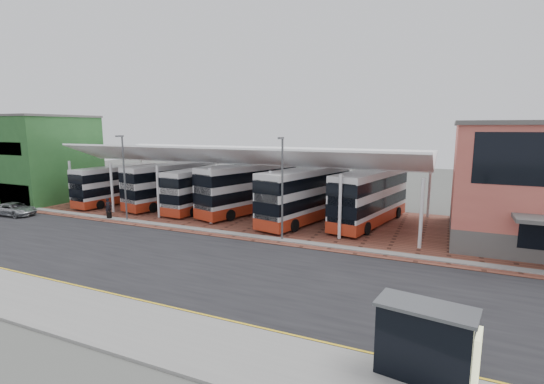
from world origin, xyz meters
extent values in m
plane|color=#4E504B|center=(0.00, 0.00, 0.00)|extent=(140.00, 140.00, 0.00)
cube|color=black|center=(0.00, -1.00, 0.01)|extent=(120.00, 14.00, 0.02)
cube|color=brown|center=(2.00, 13.00, 0.03)|extent=(72.00, 16.00, 0.06)
cube|color=gray|center=(0.00, -9.00, 0.07)|extent=(120.00, 4.00, 0.14)
cube|color=gray|center=(0.00, 6.20, 0.07)|extent=(120.00, 0.80, 0.14)
cube|color=yellow|center=(0.00, -7.00, 0.03)|extent=(120.00, 0.12, 0.01)
cube|color=yellow|center=(0.00, -6.70, 0.03)|extent=(120.00, 0.12, 0.01)
cylinder|color=white|center=(-24.00, 8.50, 2.60)|extent=(0.26, 0.26, 5.20)
cylinder|color=white|center=(-24.00, 19.50, 2.30)|extent=(0.26, 0.26, 4.60)
cylinder|color=white|center=(-18.00, 8.50, 2.60)|extent=(0.26, 0.26, 5.20)
cylinder|color=white|center=(-18.00, 19.50, 2.30)|extent=(0.26, 0.26, 4.60)
cylinder|color=white|center=(-12.00, 8.50, 2.60)|extent=(0.26, 0.26, 5.20)
cylinder|color=white|center=(-12.00, 19.50, 2.30)|extent=(0.26, 0.26, 4.60)
cylinder|color=white|center=(-6.00, 8.50, 2.60)|extent=(0.26, 0.26, 5.20)
cylinder|color=white|center=(-6.00, 19.50, 2.30)|extent=(0.26, 0.26, 4.60)
cylinder|color=white|center=(0.00, 8.50, 2.60)|extent=(0.26, 0.26, 5.20)
cylinder|color=white|center=(0.00, 19.50, 2.30)|extent=(0.26, 0.26, 4.60)
cylinder|color=white|center=(6.00, 8.50, 2.60)|extent=(0.26, 0.26, 5.20)
cylinder|color=white|center=(6.00, 19.50, 2.30)|extent=(0.26, 0.26, 4.60)
cylinder|color=white|center=(12.00, 8.50, 2.60)|extent=(0.26, 0.26, 5.20)
cylinder|color=white|center=(12.00, 19.50, 2.30)|extent=(0.26, 0.26, 4.60)
cube|color=white|center=(-6.00, 10.70, 6.10)|extent=(37.00, 4.95, 1.95)
cube|color=white|center=(-6.00, 16.30, 5.90)|extent=(37.00, 7.12, 1.43)
cube|color=#2D642D|center=(-30.00, 11.00, 5.00)|extent=(6.20, 10.00, 10.00)
cube|color=black|center=(-30.00, 6.10, 1.40)|extent=(5.20, 0.20, 2.40)
cube|color=black|center=(-30.00, 6.10, 6.50)|extent=(4.00, 0.20, 1.40)
cube|color=#565451|center=(-30.00, 11.00, 10.10)|extent=(6.40, 10.20, 0.25)
cube|color=beige|center=(-36.50, 11.00, 5.00)|extent=(6.20, 10.00, 10.00)
cube|color=#565451|center=(-36.50, 11.00, 10.10)|extent=(6.40, 10.20, 0.25)
cylinder|color=#53575B|center=(-14.00, 6.30, 4.00)|extent=(0.16, 0.16, 8.00)
cube|color=#53575B|center=(-14.00, 6.00, 8.00)|extent=(0.15, 0.90, 0.15)
cylinder|color=#53575B|center=(2.00, 6.30, 4.00)|extent=(0.16, 0.16, 8.00)
cube|color=#53575B|center=(2.00, 6.00, 8.00)|extent=(0.15, 0.90, 0.15)
cube|color=silver|center=(-21.44, 12.52, 2.33)|extent=(3.20, 10.56, 4.07)
cube|color=#AA2E17|center=(-21.44, 12.52, 0.67)|extent=(3.24, 10.60, 0.85)
cube|color=black|center=(-21.44, 12.52, 1.90)|extent=(3.24, 10.60, 0.90)
cube|color=black|center=(-21.44, 12.52, 3.42)|extent=(3.24, 10.60, 0.90)
cube|color=black|center=(-21.85, 7.38, 2.24)|extent=(2.13, 0.27, 3.40)
cylinder|color=black|center=(-22.88, 9.30, 0.53)|extent=(0.34, 0.96, 0.95)
cylinder|color=black|center=(-20.53, 9.10, 0.53)|extent=(0.34, 0.96, 0.95)
cylinder|color=black|center=(-22.35, 15.93, 0.53)|extent=(0.34, 0.96, 0.95)
cylinder|color=black|center=(-19.99, 15.74, 0.53)|extent=(0.34, 0.96, 0.95)
cube|color=silver|center=(-14.65, 13.93, 2.55)|extent=(4.86, 11.69, 4.46)
cube|color=#AA2E17|center=(-14.65, 13.93, 0.73)|extent=(4.91, 11.74, 0.93)
cube|color=black|center=(-14.65, 13.93, 2.08)|extent=(4.91, 11.74, 0.98)
cube|color=black|center=(-14.65, 13.93, 3.74)|extent=(4.91, 11.74, 0.98)
cube|color=black|center=(-15.80, 8.40, 2.44)|extent=(2.30, 0.58, 3.73)
cylinder|color=black|center=(-16.66, 10.63, 0.58)|extent=(0.50, 1.07, 1.04)
cylinder|color=black|center=(-14.13, 10.10, 0.58)|extent=(0.50, 1.07, 1.04)
cylinder|color=black|center=(-15.18, 17.77, 0.58)|extent=(0.50, 1.07, 1.04)
cylinder|color=black|center=(-12.64, 17.24, 0.58)|extent=(0.50, 1.07, 1.04)
cube|color=silver|center=(-10.16, 13.68, 2.41)|extent=(3.17, 10.92, 4.21)
cube|color=#AA2E17|center=(-10.16, 13.68, 0.70)|extent=(3.22, 10.96, 0.88)
cube|color=black|center=(-10.16, 13.68, 1.97)|extent=(3.22, 10.96, 0.93)
cube|color=black|center=(-10.16, 13.68, 3.54)|extent=(3.22, 10.96, 0.93)
cube|color=black|center=(-10.52, 8.35, 2.31)|extent=(2.21, 0.25, 3.53)
cylinder|color=black|center=(-11.62, 10.32, 0.55)|extent=(0.34, 1.00, 0.98)
cylinder|color=black|center=(-9.17, 10.16, 0.55)|extent=(0.34, 1.00, 0.98)
cylinder|color=black|center=(-11.15, 17.21, 0.55)|extent=(0.34, 1.00, 0.98)
cylinder|color=black|center=(-8.71, 17.04, 0.55)|extent=(0.34, 1.00, 0.98)
cube|color=silver|center=(-5.08, 14.20, 2.69)|extent=(6.17, 12.33, 4.71)
cube|color=#AA2E17|center=(-5.08, 14.20, 0.77)|extent=(6.22, 12.38, 0.99)
cube|color=black|center=(-5.08, 14.20, 2.20)|extent=(6.22, 12.38, 1.04)
cube|color=black|center=(-5.08, 14.20, 3.95)|extent=(6.22, 12.38, 1.04)
cube|color=black|center=(-6.84, 8.49, 2.58)|extent=(2.39, 0.83, 3.95)
cylinder|color=black|center=(-7.52, 10.92, 0.61)|extent=(0.62, 1.14, 1.10)
cylinder|color=black|center=(-4.90, 10.11, 0.61)|extent=(0.62, 1.14, 1.10)
cylinder|color=black|center=(-5.25, 18.29, 0.61)|extent=(0.62, 1.14, 1.10)
cylinder|color=black|center=(-2.63, 17.48, 0.61)|extent=(0.62, 1.14, 1.10)
cube|color=silver|center=(1.58, 13.00, 2.68)|extent=(5.47, 12.30, 4.69)
cube|color=#AA2E17|center=(1.58, 13.00, 0.77)|extent=(5.52, 12.35, 0.98)
cube|color=black|center=(1.58, 13.00, 2.19)|extent=(5.52, 12.35, 1.04)
cube|color=black|center=(1.58, 13.00, 3.93)|extent=(5.52, 12.35, 1.04)
cube|color=black|center=(0.18, 7.22, 2.57)|extent=(2.41, 0.68, 3.92)
cylinder|color=black|center=(-0.65, 9.59, 0.61)|extent=(0.55, 1.13, 1.09)
cylinder|color=black|center=(2.00, 8.95, 0.61)|extent=(0.55, 1.13, 1.09)
cylinder|color=black|center=(1.16, 17.05, 0.61)|extent=(0.55, 1.13, 1.09)
cylinder|color=black|center=(3.81, 16.41, 0.61)|extent=(0.55, 1.13, 1.09)
cube|color=silver|center=(7.26, 14.45, 2.64)|extent=(5.08, 12.11, 4.62)
cube|color=#AA2E17|center=(7.26, 14.45, 0.76)|extent=(5.13, 12.16, 0.97)
cube|color=black|center=(7.26, 14.45, 2.15)|extent=(5.13, 12.16, 1.02)
cube|color=black|center=(7.26, 14.45, 3.87)|extent=(5.13, 12.16, 1.02)
cube|color=black|center=(6.05, 8.72, 2.53)|extent=(2.39, 0.61, 3.87)
cylinder|color=black|center=(5.16, 11.03, 0.60)|extent=(0.52, 1.11, 1.07)
cylinder|color=black|center=(7.79, 10.47, 0.60)|extent=(0.52, 1.11, 1.07)
cylinder|color=black|center=(6.74, 18.42, 0.60)|extent=(0.52, 1.11, 1.07)
cylinder|color=black|center=(9.36, 17.87, 0.60)|extent=(0.52, 1.11, 1.07)
imported|color=#9EA1A6|center=(-26.01, 3.38, 0.66)|extent=(4.79, 2.51, 1.29)
imported|color=black|center=(-17.13, 7.07, 0.95)|extent=(0.59, 0.74, 1.78)
cube|color=black|center=(-15.99, 6.04, 0.39)|extent=(0.39, 0.28, 0.66)
cube|color=black|center=(13.11, -8.26, 1.42)|extent=(3.05, 0.59, 2.55)
cube|color=#53575B|center=(13.20, -7.66, 2.75)|extent=(3.46, 2.01, 0.12)
cylinder|color=#53575B|center=(11.88, -6.84, 1.42)|extent=(0.12, 0.12, 2.55)
cylinder|color=#53575B|center=(14.71, -7.27, 1.42)|extent=(0.12, 0.12, 2.55)
cube|color=beige|center=(14.82, -7.91, 1.26)|extent=(0.32, 1.13, 2.04)
camera|label=1|loc=(13.56, -21.29, 8.80)|focal=26.00mm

